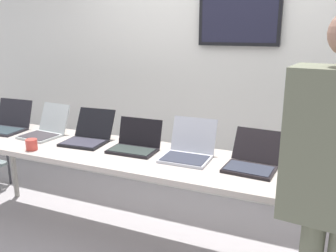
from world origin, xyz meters
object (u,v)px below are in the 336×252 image
object	(u,v)px
workbench	(158,163)
laptop_station_0	(7,123)
laptop_station_2	(88,135)
laptop_station_3	(135,143)
laptop_station_4	(189,149)
person	(336,173)
coffee_mug	(32,145)
laptop_station_1	(46,129)
laptop_station_6	(322,170)
laptop_station_5	(252,160)

from	to	relation	value
workbench	laptop_station_0	size ratio (longest dim) A/B	9.45
laptop_station_2	laptop_station_3	bearing A→B (deg)	-3.66
laptop_station_2	laptop_station_3	size ratio (longest dim) A/B	1.11
workbench	laptop_station_4	xyz separation A→B (m)	(0.21, 0.08, 0.11)
workbench	person	xyz separation A→B (m)	(1.16, -0.62, 0.35)
laptop_station_2	laptop_station_4	world-z (taller)	laptop_station_4
person	coffee_mug	xyz separation A→B (m)	(-2.13, 0.37, -0.26)
laptop_station_0	laptop_station_1	size ratio (longest dim) A/B	1.00
laptop_station_0	laptop_station_3	bearing A→B (deg)	-1.24
person	coffee_mug	bearing A→B (deg)	170.12
person	coffee_mug	distance (m)	2.18
laptop_station_0	laptop_station_2	world-z (taller)	laptop_station_0
laptop_station_2	coffee_mug	distance (m)	0.45
laptop_station_1	laptop_station_6	world-z (taller)	laptop_station_1
person	laptop_station_0	bearing A→B (deg)	165.37
person	coffee_mug	size ratio (longest dim) A/B	20.02
laptop_station_2	laptop_station_5	size ratio (longest dim) A/B	1.05
laptop_station_0	laptop_station_1	xyz separation A→B (m)	(0.46, -0.00, -0.00)
laptop_station_1	coffee_mug	xyz separation A→B (m)	(0.17, -0.35, -0.02)
laptop_station_1	laptop_station_0	bearing A→B (deg)	179.76
laptop_station_5	person	bearing A→B (deg)	-54.91
laptop_station_4	coffee_mug	xyz separation A→B (m)	(-1.18, -0.33, -0.02)
laptop_station_3	coffee_mug	size ratio (longest dim) A/B	4.16
workbench	laptop_station_5	bearing A→B (deg)	6.11
laptop_station_3	laptop_station_4	distance (m)	0.44
laptop_station_1	laptop_station_6	distance (m)	2.26
laptop_station_5	laptop_station_6	bearing A→B (deg)	-0.91
laptop_station_4	laptop_station_6	bearing A→B (deg)	-1.05
laptop_station_2	person	world-z (taller)	person
laptop_station_3	laptop_station_1	bearing A→B (deg)	178.27
laptop_station_2	laptop_station_6	bearing A→B (deg)	-1.09
laptop_station_1	person	bearing A→B (deg)	-17.33
laptop_station_2	person	distance (m)	2.00
laptop_station_0	laptop_station_5	distance (m)	2.28
workbench	laptop_station_1	xyz separation A→B (m)	(-1.14, 0.10, 0.11)
laptop_station_0	laptop_station_6	size ratio (longest dim) A/B	1.14
laptop_station_0	laptop_station_5	xyz separation A→B (m)	(2.28, -0.03, -0.01)
laptop_station_4	laptop_station_3	bearing A→B (deg)	-178.46
workbench	laptop_station_4	bearing A→B (deg)	21.39
laptop_station_4	laptop_station_6	xyz separation A→B (m)	(0.91, -0.02, -0.01)
laptop_station_1	laptop_station_3	size ratio (longest dim) A/B	1.06
laptop_station_0	laptop_station_4	world-z (taller)	laptop_station_4
workbench	coffee_mug	distance (m)	1.01
coffee_mug	laptop_station_4	bearing A→B (deg)	15.69
laptop_station_2	person	xyz separation A→B (m)	(1.85, -0.72, 0.25)
laptop_station_0	laptop_station_5	size ratio (longest dim) A/B	1.01
workbench	coffee_mug	xyz separation A→B (m)	(-0.97, -0.25, 0.09)
laptop_station_2	laptop_station_4	bearing A→B (deg)	-1.13
workbench	laptop_station_5	size ratio (longest dim) A/B	9.54
workbench	laptop_station_6	distance (m)	1.12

